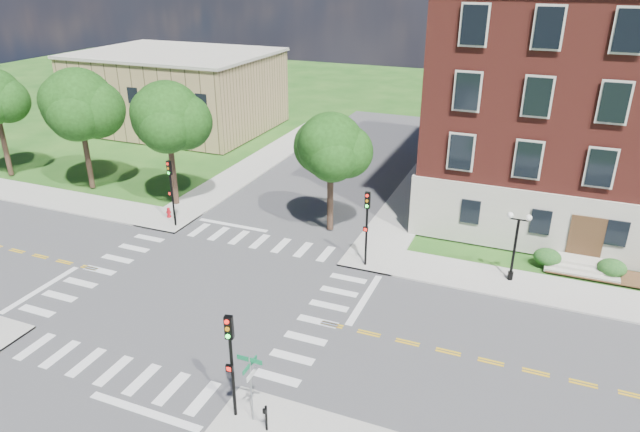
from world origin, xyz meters
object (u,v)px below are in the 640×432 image
at_px(traffic_signal_se, 231,354).
at_px(push_button_post, 266,417).
at_px(twin_lamp_west, 515,243).
at_px(street_sign_pole, 251,377).
at_px(traffic_signal_ne, 367,219).
at_px(traffic_signal_nw, 171,185).
at_px(fire_hydrant, 169,213).

height_order(traffic_signal_se, push_button_post, traffic_signal_se).
bearing_deg(twin_lamp_west, push_button_post, -116.11).
bearing_deg(street_sign_pole, push_button_post, -21.99).
height_order(traffic_signal_ne, push_button_post, traffic_signal_ne).
height_order(traffic_signal_se, traffic_signal_ne, same).
height_order(traffic_signal_nw, street_sign_pole, traffic_signal_nw).
bearing_deg(fire_hydrant, street_sign_pole, -45.49).
bearing_deg(fire_hydrant, twin_lamp_west, 0.09).
distance_m(traffic_signal_ne, traffic_signal_nw, 14.30).
xyz_separation_m(traffic_signal_ne, fire_hydrant, (-15.59, 1.48, -2.72)).
xyz_separation_m(traffic_signal_ne, street_sign_pole, (-0.17, -14.20, -0.88)).
xyz_separation_m(traffic_signal_se, traffic_signal_nw, (-13.31, 14.67, 0.00)).
relative_size(traffic_signal_se, push_button_post, 4.00).
relative_size(traffic_signal_nw, push_button_post, 4.00).
bearing_deg(traffic_signal_nw, street_sign_pole, -46.02).
xyz_separation_m(twin_lamp_west, fire_hydrant, (-24.04, -0.04, -2.06)).
relative_size(traffic_signal_ne, street_sign_pole, 1.55).
bearing_deg(street_sign_pole, fire_hydrant, 134.51).
distance_m(traffic_signal_se, street_sign_pole, 1.20).
height_order(traffic_signal_se, twin_lamp_west, traffic_signal_se).
bearing_deg(street_sign_pole, twin_lamp_west, 61.26).
xyz_separation_m(traffic_signal_se, twin_lamp_west, (9.43, 15.75, -0.66)).
relative_size(traffic_signal_ne, push_button_post, 4.00).
bearing_deg(traffic_signal_se, push_button_post, -9.92).
bearing_deg(traffic_signal_ne, traffic_signal_se, -93.95).
bearing_deg(twin_lamp_west, traffic_signal_ne, -169.82).
relative_size(traffic_signal_ne, traffic_signal_nw, 1.00).
relative_size(traffic_signal_se, fire_hydrant, 6.40).
bearing_deg(push_button_post, twin_lamp_west, 63.89).
xyz_separation_m(traffic_signal_se, street_sign_pole, (0.81, 0.03, -0.88)).
relative_size(traffic_signal_se, street_sign_pole, 1.55).
relative_size(traffic_signal_nw, fire_hydrant, 6.40).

